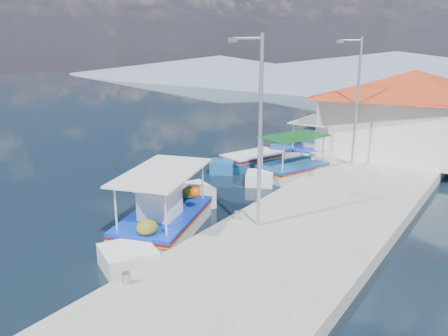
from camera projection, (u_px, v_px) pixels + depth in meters
The scene contains 10 objects.
ground at pixel (115, 227), 15.47m from camera, with size 160.00×160.00×0.00m, color black.
quay at pixel (340, 205), 16.93m from camera, with size 5.00×44.00×0.50m, color #AFACA4.
bollards at pixel (282, 190), 17.37m from camera, with size 0.20×17.20×0.30m.
main_caique at pixel (166, 219), 15.01m from camera, with size 3.63×6.92×2.41m.
caique_green_canopy at pixel (293, 170), 21.38m from camera, with size 3.00×5.64×2.23m.
caique_blue_hull at pixel (253, 161), 23.25m from camera, with size 2.79×5.40×1.01m.
caique_far at pixel (317, 149), 25.02m from camera, with size 2.09×6.77×2.37m.
harbor_building at pixel (411, 111), 23.21m from camera, with size 10.49×10.49×4.40m.
lamp_post_near at pixel (258, 123), 13.55m from camera, with size 1.21×0.14×6.00m.
lamp_post_far at pixel (355, 96), 20.67m from camera, with size 1.21×0.14×6.00m.
Camera 1 is at (11.29, -9.62, 6.19)m, focal length 35.50 mm.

